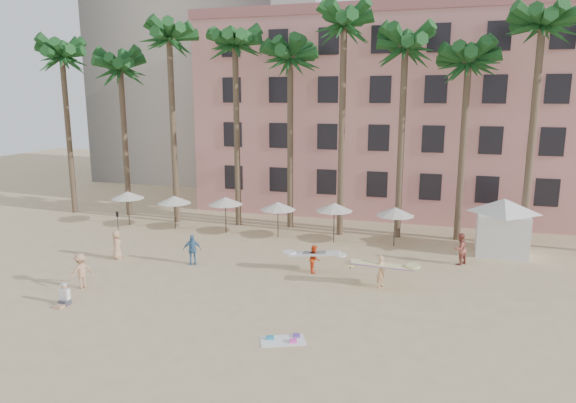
% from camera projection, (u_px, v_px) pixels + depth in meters
% --- Properties ---
extents(ground, '(120.00, 120.00, 0.00)m').
position_uv_depth(ground, '(217.00, 308.00, 24.01)').
color(ground, '#D1B789').
rests_on(ground, ground).
extents(pink_hotel, '(35.00, 14.00, 16.00)m').
position_uv_depth(pink_hotel, '(412.00, 116.00, 44.80)').
color(pink_hotel, '#DF9588').
rests_on(pink_hotel, ground).
extents(palm_row, '(44.40, 5.40, 16.30)m').
position_uv_depth(palm_row, '(309.00, 48.00, 35.32)').
color(palm_row, brown).
rests_on(palm_row, ground).
extents(umbrella_row, '(22.50, 2.70, 2.73)m').
position_uv_depth(umbrella_row, '(251.00, 203.00, 36.11)').
color(umbrella_row, '#332B23').
rests_on(umbrella_row, ground).
extents(cabana, '(4.64, 4.64, 3.50)m').
position_uv_depth(cabana, '(503.00, 221.00, 31.97)').
color(cabana, white).
rests_on(cabana, ground).
extents(beach_towel, '(2.05, 1.63, 0.14)m').
position_uv_depth(beach_towel, '(284.00, 340.00, 20.78)').
color(beach_towel, white).
rests_on(beach_towel, ground).
extents(carrier_yellow, '(3.25, 1.30, 1.73)m').
position_uv_depth(carrier_yellow, '(381.00, 269.00, 26.38)').
color(carrier_yellow, '#E2AE7F').
rests_on(carrier_yellow, ground).
extents(carrier_white, '(2.89, 1.11, 1.56)m').
position_uv_depth(carrier_white, '(314.00, 258.00, 28.70)').
color(carrier_white, '#FA4B1A').
rests_on(carrier_white, ground).
extents(beachgoers, '(20.96, 10.86, 1.90)m').
position_uv_depth(beachgoers, '(222.00, 255.00, 29.00)').
color(beachgoers, teal).
rests_on(beachgoers, ground).
extents(paddle, '(0.18, 0.04, 2.23)m').
position_uv_depth(paddle, '(118.00, 224.00, 34.05)').
color(paddle, black).
rests_on(paddle, ground).
extents(seated_man, '(0.45, 0.78, 1.02)m').
position_uv_depth(seated_man, '(64.00, 298.00, 24.26)').
color(seated_man, '#3F3F4C').
rests_on(seated_man, ground).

